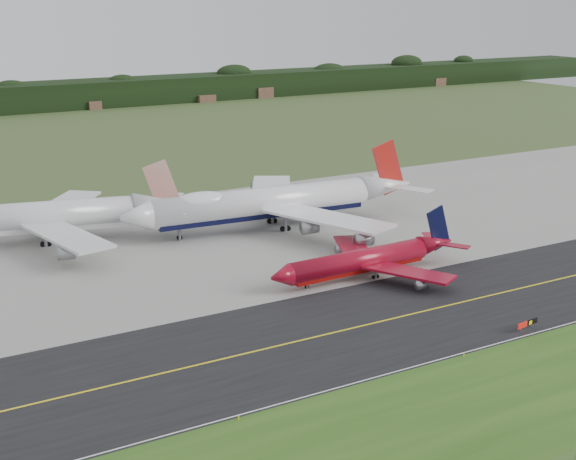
{
  "coord_description": "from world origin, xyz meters",
  "views": [
    {
      "loc": [
        -71.76,
        -99.56,
        49.8
      ],
      "look_at": [
        -2.51,
        22.0,
        8.93
      ],
      "focal_mm": 50.0,
      "sensor_mm": 36.0,
      "label": 1
    }
  ],
  "objects_px": {
    "jet_red_737": "(368,260)",
    "jet_star_tail": "(43,217)",
    "jet_ba_747": "(272,202)",
    "taxiway_sign": "(528,323)"
  },
  "relations": [
    {
      "from": "jet_ba_747",
      "to": "jet_red_737",
      "type": "height_order",
      "value": "jet_ba_747"
    },
    {
      "from": "jet_ba_747",
      "to": "taxiway_sign",
      "type": "xyz_separation_m",
      "value": [
        7.03,
        -69.72,
        -4.93
      ]
    },
    {
      "from": "jet_red_737",
      "to": "jet_star_tail",
      "type": "xyz_separation_m",
      "value": [
        -47.11,
        50.96,
        2.34
      ]
    },
    {
      "from": "jet_red_737",
      "to": "jet_star_tail",
      "type": "height_order",
      "value": "jet_star_tail"
    },
    {
      "from": "jet_red_737",
      "to": "jet_star_tail",
      "type": "bearing_deg",
      "value": 132.75
    },
    {
      "from": "jet_red_737",
      "to": "taxiway_sign",
      "type": "distance_m",
      "value": 33.9
    },
    {
      "from": "jet_ba_747",
      "to": "jet_star_tail",
      "type": "relative_size",
      "value": 1.15
    },
    {
      "from": "jet_ba_747",
      "to": "taxiway_sign",
      "type": "height_order",
      "value": "jet_ba_747"
    },
    {
      "from": "jet_ba_747",
      "to": "jet_star_tail",
      "type": "distance_m",
      "value": 49.06
    },
    {
      "from": "taxiway_sign",
      "to": "jet_star_tail",
      "type": "bearing_deg",
      "value": 122.67
    }
  ]
}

